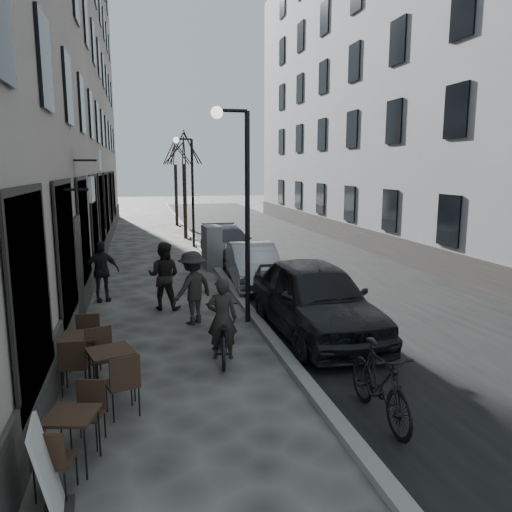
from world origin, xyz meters
name	(u,v)px	position (x,y,z in m)	size (l,w,h in m)	color
ground	(346,458)	(0.00, 0.00, 0.00)	(120.00, 120.00, 0.00)	#373532
road	(283,250)	(3.85, 16.00, 0.00)	(7.30, 60.00, 0.00)	black
kerb	(203,252)	(0.20, 16.00, 0.06)	(0.25, 60.00, 0.12)	gray
building_left	(41,57)	(-6.00, 16.50, 8.00)	(4.00, 35.00, 16.00)	gray
building_right	(399,74)	(9.50, 16.50, 8.00)	(4.00, 35.00, 16.00)	gray
streetlamp_near	(240,192)	(-0.17, 6.00, 3.16)	(0.90, 0.28, 5.09)	black
streetlamp_far	(189,180)	(-0.17, 18.00, 3.16)	(0.90, 0.28, 5.09)	black
tree_near	(184,149)	(-0.10, 21.00, 4.66)	(2.40, 2.40, 5.70)	black
tree_far	(175,152)	(-0.10, 27.00, 4.66)	(2.40, 2.40, 5.70)	black
bistro_set_a	(72,435)	(-3.43, 0.59, 0.44)	(0.75, 1.51, 0.86)	black
bistro_set_b	(111,369)	(-3.04, 2.46, 0.50)	(0.93, 1.72, 0.98)	black
bistro_set_c	(81,352)	(-3.61, 3.44, 0.49)	(0.70, 1.63, 0.95)	black
sign_board	(49,481)	(-3.55, -0.35, 0.45)	(0.43, 0.67, 1.12)	black
utility_cabinet	(212,247)	(0.10, 12.73, 0.80)	(0.59, 1.06, 1.60)	slate
bicycle	(222,334)	(-1.00, 3.79, 0.50)	(0.66, 1.90, 1.00)	black
cyclist_rider	(222,318)	(-1.00, 3.79, 0.82)	(0.59, 0.39, 1.63)	#282523
pedestrian_near	(164,276)	(-1.92, 7.60, 0.90)	(0.88, 0.68, 1.80)	black
pedestrian_mid	(193,288)	(-1.32, 6.17, 0.89)	(1.15, 0.66, 1.77)	#282623
pedestrian_far	(101,271)	(-3.60, 8.79, 0.86)	(1.01, 0.42, 1.72)	black
car_near	(315,298)	(1.28, 4.75, 0.84)	(1.98, 4.92, 1.68)	black
car_mid	(253,265)	(1.00, 9.72, 0.66)	(1.40, 4.02, 1.32)	#989CA1
car_far	(227,243)	(1.00, 14.48, 0.65)	(1.83, 4.50, 1.31)	#383B43
moped	(380,383)	(0.87, 0.82, 0.58)	(0.55, 1.93, 1.16)	black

